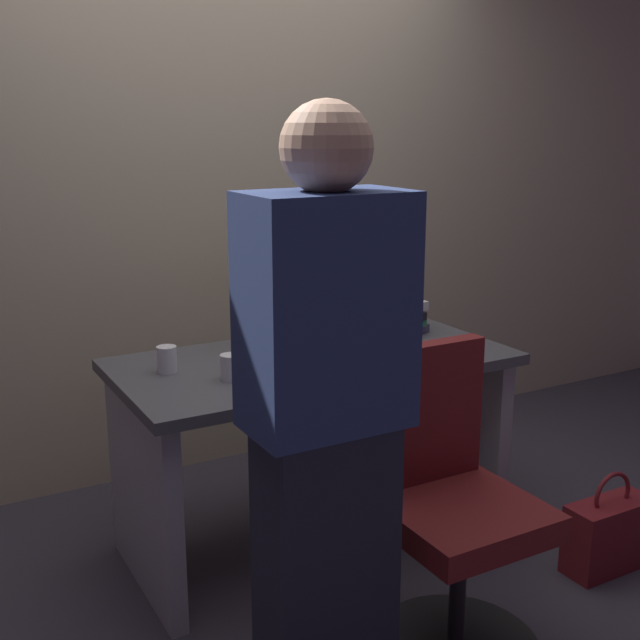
# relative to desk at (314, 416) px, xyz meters

# --- Properties ---
(ground_plane) EXTENTS (9.00, 9.00, 0.00)m
(ground_plane) POSITION_rel_desk_xyz_m (0.00, 0.00, -0.51)
(ground_plane) COLOR #3D3842
(wall_back) EXTENTS (6.40, 0.10, 3.00)m
(wall_back) POSITION_rel_desk_xyz_m (0.00, 0.95, 0.99)
(wall_back) COLOR tan
(wall_back) RESTS_ON ground
(desk) EXTENTS (1.44, 0.73, 0.75)m
(desk) POSITION_rel_desk_xyz_m (0.00, 0.00, 0.00)
(desk) COLOR #4C4C51
(desk) RESTS_ON ground
(office_chair) EXTENTS (0.52, 0.52, 0.94)m
(office_chair) POSITION_rel_desk_xyz_m (0.05, -0.75, -0.09)
(office_chair) COLOR black
(office_chair) RESTS_ON ground
(person_at_desk) EXTENTS (0.40, 0.24, 1.64)m
(person_at_desk) POSITION_rel_desk_xyz_m (-0.43, -0.84, 0.33)
(person_at_desk) COLOR #262838
(person_at_desk) RESTS_ON ground
(monitor) EXTENTS (0.54, 0.16, 0.46)m
(monitor) POSITION_rel_desk_xyz_m (0.05, 0.16, 0.49)
(monitor) COLOR silver
(monitor) RESTS_ON desk
(keyboard) EXTENTS (0.43, 0.15, 0.02)m
(keyboard) POSITION_rel_desk_xyz_m (-0.02, -0.06, 0.24)
(keyboard) COLOR white
(keyboard) RESTS_ON desk
(mouse) EXTENTS (0.06, 0.10, 0.03)m
(mouse) POSITION_rel_desk_xyz_m (0.25, -0.06, 0.25)
(mouse) COLOR black
(mouse) RESTS_ON desk
(cup_near_keyboard) EXTENTS (0.07, 0.07, 0.09)m
(cup_near_keyboard) POSITION_rel_desk_xyz_m (-0.37, -0.10, 0.27)
(cup_near_keyboard) COLOR silver
(cup_near_keyboard) RESTS_ON desk
(cup_by_monitor) EXTENTS (0.07, 0.07, 0.09)m
(cup_by_monitor) POSITION_rel_desk_xyz_m (-0.53, 0.08, 0.28)
(cup_by_monitor) COLOR silver
(cup_by_monitor) RESTS_ON desk
(book_stack) EXTENTS (0.21, 0.19, 0.13)m
(book_stack) POSITION_rel_desk_xyz_m (0.48, 0.13, 0.30)
(book_stack) COLOR #594C72
(book_stack) RESTS_ON desk
(cell_phone) EXTENTS (0.09, 0.15, 0.01)m
(cell_phone) POSITION_rel_desk_xyz_m (0.47, -0.14, 0.24)
(cell_phone) COLOR black
(cell_phone) RESTS_ON desk
(handbag) EXTENTS (0.34, 0.14, 0.38)m
(handbag) POSITION_rel_desk_xyz_m (0.84, -0.70, -0.38)
(handbag) COLOR maroon
(handbag) RESTS_ON ground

